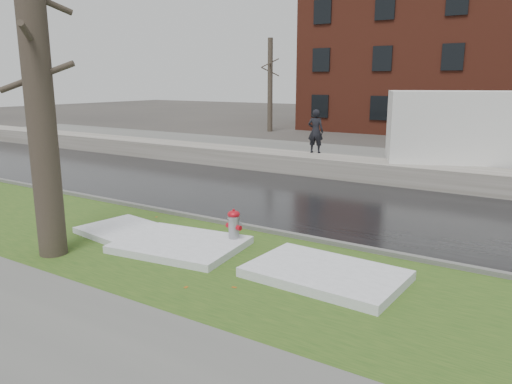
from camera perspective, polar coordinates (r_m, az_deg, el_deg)
The scene contains 17 objects.
ground at distance 11.73m, azimuth -4.27°, elevation -5.45°, with size 120.00×120.00×0.00m, color #47423D.
verge at distance 10.81m, azimuth -8.30°, elevation -7.04°, with size 60.00×4.50×0.04m, color #264918.
sidewalk at distance 8.60m, azimuth -25.41°, elevation -13.55°, with size 60.00×3.00×0.05m, color slate.
road at distance 15.41m, azimuth 5.86°, elevation -0.99°, with size 60.00×7.00×0.03m, color black.
parking_lot at distance 23.17m, azimuth 15.52°, elevation 3.23°, with size 60.00×9.00×0.03m, color slate.
curb at distance 12.49m, azimuth -1.50°, elevation -3.95°, with size 60.00×0.15×0.14m, color slate.
snowbank at distance 19.11m, azimuth 11.65°, elevation 2.58°, with size 60.00×1.60×0.75m, color #AAA39B.
brick_building at distance 39.18m, azimuth 26.66°, elevation 13.39°, with size 26.00×12.00×10.00m, color maroon.
bg_tree_left at distance 36.12m, azimuth 1.62°, elevation 12.21°, with size 1.40×1.62×6.50m.
bg_tree_center at distance 37.13m, azimuth 13.06°, elevation 11.91°, with size 1.40×1.62×6.50m.
fire_hydrant at distance 11.09m, azimuth -2.54°, elevation -3.90°, with size 0.41×0.36×0.83m.
tree at distance 10.93m, azimuth -23.69°, elevation 11.57°, with size 1.30×1.51×7.13m.
box_truck at distance 19.85m, azimuth 25.31°, elevation 5.94°, with size 9.65×5.22×3.26m.
worker at distance 20.32m, azimuth 6.83°, elevation 6.92°, with size 0.64×0.42×1.76m, color black.
snow_patch_near at distance 11.12m, azimuth -8.61°, elevation -5.95°, with size 2.60×2.00×0.16m, color white.
snow_patch_far at distance 12.32m, azimuth -14.46°, elevation -4.40°, with size 2.20×1.60×0.14m, color white.
snow_patch_side at distance 9.47m, azimuth 7.92°, elevation -9.23°, with size 2.80×1.80×0.18m, color white.
Camera 1 is at (6.77, -8.86, 3.65)m, focal length 35.00 mm.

